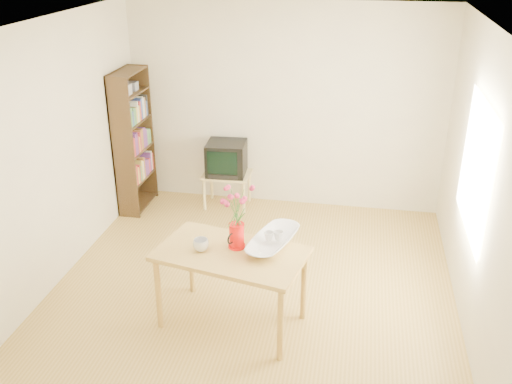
% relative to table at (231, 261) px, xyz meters
% --- Properties ---
extents(room, '(4.50, 4.50, 4.50)m').
position_rel_table_xyz_m(room, '(0.11, 0.45, 0.64)').
color(room, '#A6823B').
rests_on(room, ground).
extents(table, '(1.41, 0.99, 0.75)m').
position_rel_table_xyz_m(table, '(0.00, 0.00, 0.00)').
color(table, '#BC8F40').
rests_on(table, ground).
extents(tv_stand, '(0.60, 0.45, 0.46)m').
position_rel_table_xyz_m(tv_stand, '(-0.62, 2.42, -0.27)').
color(tv_stand, '#D1BA76').
rests_on(tv_stand, ground).
extents(bookshelf, '(0.28, 0.70, 1.80)m').
position_rel_table_xyz_m(bookshelf, '(-1.76, 2.20, 0.18)').
color(bookshelf, '#302010').
rests_on(bookshelf, ground).
extents(pitcher, '(0.15, 0.22, 0.23)m').
position_rel_table_xyz_m(pitcher, '(0.03, 0.09, 0.20)').
color(pitcher, red).
rests_on(pitcher, table).
extents(flowers, '(0.27, 0.27, 0.38)m').
position_rel_table_xyz_m(flowers, '(0.03, 0.09, 0.50)').
color(flowers, '#C22D56').
rests_on(flowers, pitcher).
extents(mug, '(0.14, 0.14, 0.11)m').
position_rel_table_xyz_m(mug, '(-0.26, -0.02, 0.15)').
color(mug, white).
rests_on(mug, table).
extents(bowl, '(0.59, 0.59, 0.45)m').
position_rel_table_xyz_m(bowl, '(0.34, 0.20, 0.32)').
color(bowl, white).
rests_on(bowl, table).
extents(teacup_a, '(0.10, 0.10, 0.07)m').
position_rel_table_xyz_m(teacup_a, '(0.30, 0.20, 0.27)').
color(teacup_a, white).
rests_on(teacup_a, bowl).
extents(teacup_b, '(0.10, 0.10, 0.07)m').
position_rel_table_xyz_m(teacup_b, '(0.39, 0.22, 0.28)').
color(teacup_b, white).
rests_on(teacup_b, bowl).
extents(television, '(0.51, 0.48, 0.42)m').
position_rel_table_xyz_m(television, '(-0.62, 2.43, 0.02)').
color(television, black).
rests_on(television, tv_stand).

